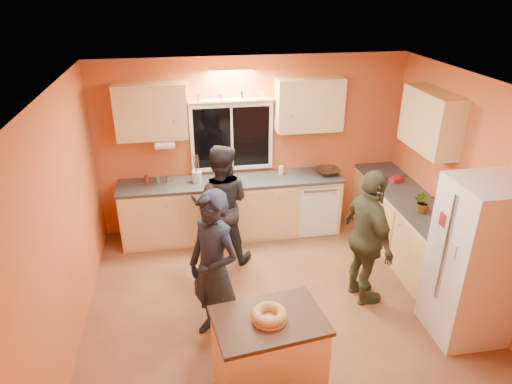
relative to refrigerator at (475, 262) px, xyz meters
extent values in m
plane|color=brown|center=(-1.89, 0.80, -0.90)|extent=(4.50, 4.50, 0.00)
cube|color=#C26331|center=(-1.89, 2.80, 0.40)|extent=(4.50, 0.04, 2.60)
cube|color=#C26331|center=(-1.89, -1.20, 0.40)|extent=(4.50, 0.04, 2.60)
cube|color=#C26331|center=(-4.14, 0.80, 0.40)|extent=(0.04, 4.00, 2.60)
cube|color=#C26331|center=(0.36, 0.80, 0.40)|extent=(0.04, 4.00, 2.60)
cube|color=white|center=(-1.89, 0.80, 1.70)|extent=(4.50, 4.00, 0.02)
cube|color=black|center=(-2.19, 2.79, 0.55)|extent=(1.10, 0.02, 0.90)
cube|color=white|center=(-2.19, 2.77, 0.55)|extent=(1.20, 0.04, 1.00)
cube|color=#E4B377|center=(-3.29, 2.64, 1.02)|extent=(0.95, 0.33, 0.75)
cube|color=#E4B377|center=(-1.09, 2.64, 1.02)|extent=(0.95, 0.33, 0.75)
cube|color=#E4B377|center=(0.19, 1.60, 1.02)|extent=(0.33, 1.00, 0.75)
cylinder|color=silver|center=(-3.14, 2.52, 0.58)|extent=(0.27, 0.12, 0.12)
cube|color=#E4B377|center=(-2.24, 2.50, -0.47)|extent=(3.20, 0.60, 0.86)
cube|color=#282B2D|center=(-2.24, 2.50, -0.02)|extent=(3.24, 0.62, 0.04)
cube|color=#E4B377|center=(0.06, 2.50, -0.47)|extent=(0.60, 0.60, 0.86)
cube|color=#282B2D|center=(0.06, 2.50, -0.02)|extent=(0.62, 0.62, 0.04)
cube|color=#E4B377|center=(0.06, 1.30, -0.47)|extent=(0.60, 1.80, 0.86)
cube|color=#282B2D|center=(0.06, 1.30, -0.02)|extent=(0.62, 1.84, 0.04)
cube|color=silver|center=(0.00, 0.00, 0.00)|extent=(0.72, 0.70, 1.80)
cube|color=#E4B377|center=(-2.27, -0.52, -0.46)|extent=(0.98, 0.72, 0.89)
cube|color=#311F10|center=(-2.27, -0.52, 0.00)|extent=(1.03, 0.77, 0.04)
torus|color=tan|center=(-2.27, -0.52, 0.07)|extent=(0.31, 0.31, 0.09)
imported|color=black|center=(-2.68, 0.36, -0.03)|extent=(0.72, 0.75, 1.73)
imported|color=black|center=(-2.46, 1.87, -0.07)|extent=(0.93, 0.79, 1.66)
imported|color=#353B25|center=(-0.87, 0.72, -0.06)|extent=(0.52, 1.02, 1.68)
imported|color=#311F10|center=(-0.79, 2.48, 0.04)|extent=(0.37, 0.37, 0.08)
cylinder|color=beige|center=(-2.73, 2.51, 0.09)|extent=(0.14, 0.14, 0.17)
imported|color=gray|center=(0.01, 1.12, 0.14)|extent=(0.31, 0.28, 0.29)
cube|color=maroon|center=(0.08, 2.04, 0.04)|extent=(0.18, 0.16, 0.07)
camera|label=1|loc=(-2.89, -3.51, 2.67)|focal=32.00mm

